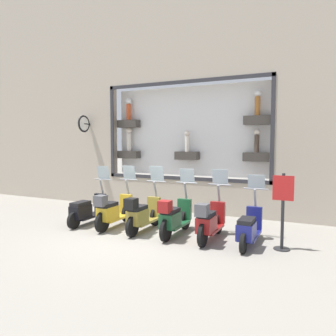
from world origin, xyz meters
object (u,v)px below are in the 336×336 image
scooter_red_1 (209,221)px  scooter_yellow_4 (113,211)px  shop_sign_post (283,209)px  scooter_green_2 (174,217)px  scooter_olive_3 (142,214)px  scooter_navy_0 (249,228)px  scooter_black_5 (87,210)px

scooter_red_1 → scooter_yellow_4: (0.00, 2.80, 0.00)m
scooter_yellow_4 → shop_sign_post: 4.49m
scooter_red_1 → scooter_green_2: scooter_red_1 is taller
scooter_olive_3 → scooter_yellow_4: bearing=89.9°
scooter_red_1 → scooter_navy_0: bearing=-87.2°
scooter_green_2 → scooter_navy_0: bearing=-88.6°
scooter_red_1 → scooter_olive_3: (-0.00, 1.87, -0.00)m
scooter_green_2 → scooter_black_5: bearing=89.0°
scooter_red_1 → scooter_olive_3: bearing=90.1°
shop_sign_post → scooter_navy_0: bearing=93.8°
scooter_navy_0 → scooter_black_5: size_ratio=1.00×
scooter_yellow_4 → scooter_black_5: bearing=86.9°
scooter_navy_0 → scooter_yellow_4: bearing=90.7°
scooter_black_5 → shop_sign_post: bearing=-89.5°
scooter_yellow_4 → shop_sign_post: shop_sign_post is taller
scooter_olive_3 → scooter_navy_0: bearing=-89.0°
scooter_olive_3 → scooter_green_2: bearing=-89.9°
scooter_red_1 → scooter_olive_3: size_ratio=1.00×
scooter_red_1 → scooter_green_2: size_ratio=1.00×
scooter_red_1 → scooter_green_2: 0.93m
scooter_red_1 → scooter_black_5: 3.74m
scooter_red_1 → scooter_olive_3: scooter_olive_3 is taller
scooter_olive_3 → scooter_yellow_4: scooter_olive_3 is taller
scooter_green_2 → scooter_black_5: (0.05, 2.80, -0.07)m
scooter_navy_0 → scooter_green_2: (-0.05, 1.87, 0.08)m
scooter_navy_0 → scooter_red_1: (-0.05, 0.93, 0.08)m
scooter_navy_0 → scooter_black_5: scooter_black_5 is taller
scooter_olive_3 → shop_sign_post: scooter_olive_3 is taller
scooter_black_5 → shop_sign_post: size_ratio=1.05×
scooter_green_2 → scooter_yellow_4: 1.87m
scooter_green_2 → shop_sign_post: size_ratio=1.06×
scooter_red_1 → scooter_olive_3: 1.87m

